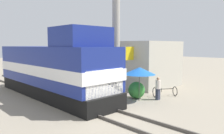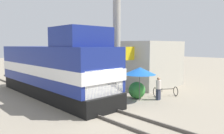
% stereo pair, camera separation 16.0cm
% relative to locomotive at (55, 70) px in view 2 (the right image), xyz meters
% --- Properties ---
extents(ground_plane, '(120.00, 120.00, 0.00)m').
position_rel_locomotive_xyz_m(ground_plane, '(0.00, -5.28, -2.00)').
color(ground_plane, gray).
extents(rail_near, '(0.08, 39.21, 0.15)m').
position_rel_locomotive_xyz_m(rail_near, '(-0.72, -5.28, -1.93)').
color(rail_near, '#4C4742').
rests_on(rail_near, ground_plane).
extents(rail_far, '(0.08, 39.21, 0.15)m').
position_rel_locomotive_xyz_m(rail_far, '(0.72, -5.28, -1.93)').
color(rail_far, '#4C4742').
rests_on(rail_far, ground_plane).
extents(locomotive, '(3.22, 12.29, 4.84)m').
position_rel_locomotive_xyz_m(locomotive, '(0.00, 0.00, 0.00)').
color(locomotive, black).
rests_on(locomotive, ground_plane).
extents(utility_pole, '(1.80, 0.58, 11.75)m').
position_rel_locomotive_xyz_m(utility_pole, '(4.02, -2.25, 3.90)').
color(utility_pole, '#9E998E').
rests_on(utility_pole, ground_plane).
extents(vendor_umbrella, '(2.17, 2.17, 2.29)m').
position_rel_locomotive_xyz_m(vendor_umbrella, '(3.58, -4.94, 0.04)').
color(vendor_umbrella, '#4C4C4C').
rests_on(vendor_umbrella, ground_plane).
extents(billboard_sign, '(2.35, 0.12, 3.64)m').
position_rel_locomotive_xyz_m(billboard_sign, '(6.01, -2.40, 0.82)').
color(billboard_sign, '#595959').
rests_on(billboard_sign, ground_plane).
extents(shrub_cluster, '(1.19, 1.19, 1.19)m').
position_rel_locomotive_xyz_m(shrub_cluster, '(3.93, -4.41, -1.41)').
color(shrub_cluster, '#388C38').
rests_on(shrub_cluster, ground_plane).
extents(person_bystander, '(0.34, 0.34, 1.59)m').
position_rel_locomotive_xyz_m(person_bystander, '(4.71, -5.68, -1.15)').
color(person_bystander, '#2D3347').
rests_on(person_bystander, ground_plane).
extents(bicycle, '(1.79, 1.47, 0.70)m').
position_rel_locomotive_xyz_m(bicycle, '(5.91, -5.47, -1.64)').
color(bicycle, black).
rests_on(bicycle, ground_plane).
extents(building_block_distant, '(5.28, 6.58, 4.11)m').
position_rel_locomotive_xyz_m(building_block_distant, '(8.52, -0.71, 0.06)').
color(building_block_distant, '#B7B2A3').
rests_on(building_block_distant, ground_plane).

